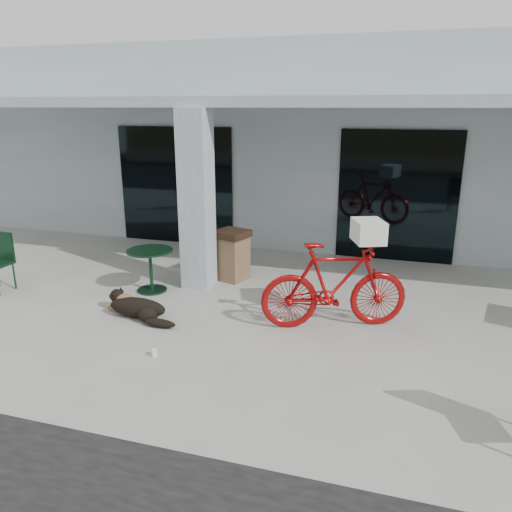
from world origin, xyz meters
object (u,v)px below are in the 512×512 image
(dog, at_px, (137,306))
(cafe_table_near, at_px, (151,271))
(trash_receptacle, at_px, (232,255))
(bicycle, at_px, (334,285))

(dog, xyz_separation_m, cafe_table_near, (-0.35, 1.10, 0.20))
(cafe_table_near, relative_size, trash_receptacle, 0.85)
(cafe_table_near, xyz_separation_m, trash_receptacle, (1.16, 1.00, 0.10))
(cafe_table_near, distance_m, trash_receptacle, 1.53)
(dog, xyz_separation_m, trash_receptacle, (0.81, 2.10, 0.29))
(bicycle, xyz_separation_m, dog, (-2.94, -0.54, -0.47))
(bicycle, distance_m, cafe_table_near, 3.35)
(dog, bearing_deg, bicycle, 29.22)
(bicycle, bearing_deg, trash_receptacle, 32.40)
(dog, distance_m, trash_receptacle, 2.27)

